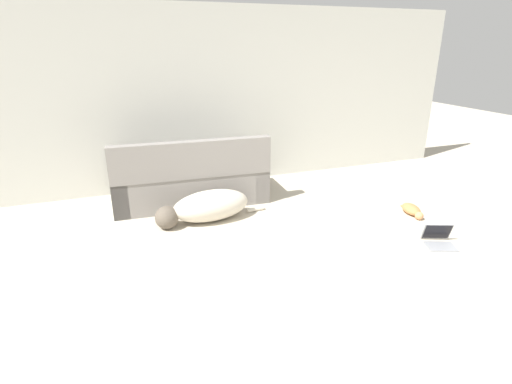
{
  "coord_description": "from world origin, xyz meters",
  "views": [
    {
      "loc": [
        -1.67,
        -2.22,
        2.08
      ],
      "look_at": [
        -0.28,
        1.51,
        0.59
      ],
      "focal_mm": 28.0,
      "sensor_mm": 36.0,
      "label": 1
    }
  ],
  "objects_px": {
    "cat": "(412,210)",
    "laptop_open": "(438,238)",
    "couch": "(190,181)",
    "dog": "(207,207)"
  },
  "relations": [
    {
      "from": "couch",
      "to": "laptop_open",
      "type": "height_order",
      "value": "couch"
    },
    {
      "from": "cat",
      "to": "laptop_open",
      "type": "bearing_deg",
      "value": -9.87
    },
    {
      "from": "dog",
      "to": "cat",
      "type": "xyz_separation_m",
      "value": [
        2.53,
        -0.74,
        -0.12
      ]
    },
    {
      "from": "couch",
      "to": "cat",
      "type": "height_order",
      "value": "couch"
    },
    {
      "from": "dog",
      "to": "laptop_open",
      "type": "height_order",
      "value": "dog"
    },
    {
      "from": "laptop_open",
      "to": "dog",
      "type": "bearing_deg",
      "value": 168.4
    },
    {
      "from": "dog",
      "to": "laptop_open",
      "type": "xyz_separation_m",
      "value": [
        2.24,
        -1.49,
        -0.11
      ]
    },
    {
      "from": "couch",
      "to": "cat",
      "type": "distance_m",
      "value": 2.97
    },
    {
      "from": "dog",
      "to": "laptop_open",
      "type": "relative_size",
      "value": 3.6
    },
    {
      "from": "couch",
      "to": "dog",
      "type": "height_order",
      "value": "couch"
    }
  ]
}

